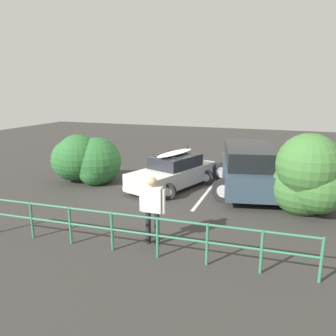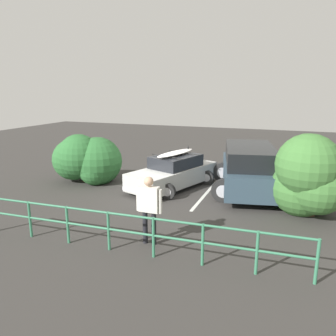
{
  "view_description": "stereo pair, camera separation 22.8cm",
  "coord_description": "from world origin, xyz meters",
  "px_view_note": "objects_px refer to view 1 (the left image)",
  "views": [
    {
      "loc": [
        -4.41,
        12.03,
        3.94
      ],
      "look_at": [
        -0.25,
        0.41,
        0.95
      ],
      "focal_mm": 35.0,
      "sensor_mm": 36.0,
      "label": 1
    },
    {
      "loc": [
        -4.63,
        11.95,
        3.94
      ],
      "look_at": [
        -0.25,
        0.41,
        0.95
      ],
      "focal_mm": 35.0,
      "sensor_mm": 36.0,
      "label": 2
    }
  ],
  "objects_px": {
    "bush_near_left": "(85,160)",
    "bush_near_right": "(310,178)",
    "suv_car": "(249,168)",
    "sedan_car": "(174,172)",
    "person_bystander": "(152,204)"
  },
  "relations": [
    {
      "from": "bush_near_left",
      "to": "bush_near_right",
      "type": "xyz_separation_m",
      "value": [
        -8.79,
        0.78,
        0.23
      ]
    },
    {
      "from": "bush_near_left",
      "to": "bush_near_right",
      "type": "height_order",
      "value": "bush_near_right"
    },
    {
      "from": "bush_near_left",
      "to": "sedan_car",
      "type": "bearing_deg",
      "value": -170.2
    },
    {
      "from": "suv_car",
      "to": "bush_near_right",
      "type": "xyz_separation_m",
      "value": [
        -2.08,
        1.85,
        0.27
      ]
    },
    {
      "from": "bush_near_right",
      "to": "suv_car",
      "type": "bearing_deg",
      "value": -41.67
    },
    {
      "from": "person_bystander",
      "to": "bush_near_left",
      "type": "distance_m",
      "value": 6.55
    },
    {
      "from": "bush_near_right",
      "to": "sedan_car",
      "type": "bearing_deg",
      "value": -15.93
    },
    {
      "from": "bush_near_left",
      "to": "bush_near_right",
      "type": "distance_m",
      "value": 8.82
    },
    {
      "from": "person_bystander",
      "to": "bush_near_right",
      "type": "distance_m",
      "value": 5.28
    },
    {
      "from": "bush_near_left",
      "to": "suv_car",
      "type": "bearing_deg",
      "value": -170.93
    },
    {
      "from": "suv_car",
      "to": "person_bystander",
      "type": "xyz_separation_m",
      "value": [
        1.81,
        5.42,
        0.14
      ]
    },
    {
      "from": "suv_car",
      "to": "sedan_car",
      "type": "bearing_deg",
      "value": 8.13
    },
    {
      "from": "sedan_car",
      "to": "suv_car",
      "type": "distance_m",
      "value": 2.98
    },
    {
      "from": "sedan_car",
      "to": "person_bystander",
      "type": "relative_size",
      "value": 2.45
    },
    {
      "from": "sedan_car",
      "to": "bush_near_right",
      "type": "height_order",
      "value": "bush_near_right"
    }
  ]
}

